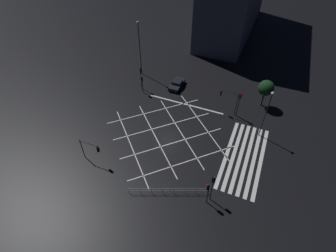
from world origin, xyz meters
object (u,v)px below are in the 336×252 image
(traffic_light_sw_main, at_px, (213,184))
(traffic_light_se_cross, at_px, (228,97))
(traffic_light_nw_cross, at_px, (91,148))
(traffic_light_ne_cross, at_px, (141,74))
(street_lamp_east, at_px, (139,43))
(street_lamp_west, at_px, (267,109))
(traffic_light_sw_cross, at_px, (208,190))
(street_tree_near, at_px, (266,88))
(traffic_light_ne_main, at_px, (142,81))
(traffic_light_se_main, at_px, (239,100))
(waiting_car, at_px, (177,84))

(traffic_light_sw_main, xyz_separation_m, traffic_light_se_cross, (16.08, 2.13, 0.08))
(traffic_light_sw_main, height_order, traffic_light_nw_cross, traffic_light_sw_main)
(traffic_light_ne_cross, distance_m, street_lamp_east, 5.94)
(street_lamp_west, bearing_deg, street_lamp_east, 70.82)
(traffic_light_sw_cross, height_order, street_lamp_east, street_lamp_east)
(traffic_light_se_cross, bearing_deg, traffic_light_sw_main, 97.55)
(street_tree_near, bearing_deg, traffic_light_sw_cross, 171.19)
(traffic_light_ne_cross, xyz_separation_m, street_tree_near, (3.49, -20.51, 0.37))
(traffic_light_sw_main, bearing_deg, traffic_light_sw_cross, 152.85)
(traffic_light_nw_cross, height_order, traffic_light_sw_cross, traffic_light_sw_cross)
(traffic_light_ne_cross, xyz_separation_m, traffic_light_ne_main, (-1.07, -0.66, -0.69))
(traffic_light_ne_main, height_order, traffic_light_sw_cross, traffic_light_sw_cross)
(traffic_light_se_main, height_order, street_lamp_east, street_lamp_east)
(traffic_light_nw_cross, xyz_separation_m, street_lamp_east, (21.76, 4.04, 3.78))
(traffic_light_ne_main, relative_size, traffic_light_sw_cross, 0.93)
(traffic_light_se_cross, distance_m, traffic_light_nw_cross, 21.56)
(traffic_light_se_main, distance_m, street_tree_near, 5.46)
(traffic_light_sw_main, distance_m, traffic_light_ne_main, 23.15)
(street_lamp_east, distance_m, street_tree_near, 23.02)
(waiting_car, bearing_deg, traffic_light_se_cross, 69.50)
(street_lamp_east, distance_m, waiting_car, 9.88)
(traffic_light_ne_main, distance_m, street_lamp_east, 7.37)
(traffic_light_se_cross, height_order, traffic_light_sw_cross, traffic_light_se_cross)
(traffic_light_se_cross, bearing_deg, traffic_light_ne_cross, -2.80)
(traffic_light_ne_cross, height_order, street_lamp_east, street_lamp_east)
(traffic_light_ne_cross, xyz_separation_m, waiting_car, (2.93, -5.61, -2.47))
(waiting_car, bearing_deg, traffic_light_se_main, 71.90)
(street_lamp_east, bearing_deg, traffic_light_ne_cross, -152.28)
(traffic_light_nw_cross, bearing_deg, traffic_light_se_cross, 50.42)
(traffic_light_sw_main, relative_size, traffic_light_se_main, 0.94)
(traffic_light_ne_cross, relative_size, traffic_light_se_main, 0.96)
(traffic_light_nw_cross, xyz_separation_m, traffic_light_se_main, (16.50, -15.51, 0.63))
(traffic_light_se_cross, distance_m, street_lamp_east, 18.79)
(traffic_light_se_main, bearing_deg, street_tree_near, 143.17)
(traffic_light_ne_cross, distance_m, traffic_light_ne_main, 1.43)
(traffic_light_se_cross, xyz_separation_m, waiting_car, (3.69, 9.86, -2.50))
(traffic_light_ne_cross, xyz_separation_m, traffic_light_se_cross, (-0.76, -15.47, 0.03))
(traffic_light_se_main, height_order, street_tree_near, street_tree_near)
(traffic_light_se_cross, xyz_separation_m, traffic_light_nw_cross, (-16.61, 13.73, -0.54))
(traffic_light_nw_cross, distance_m, waiting_car, 20.76)
(traffic_light_nw_cross, bearing_deg, waiting_car, 79.21)
(traffic_light_se_cross, height_order, traffic_light_se_main, traffic_light_se_main)
(traffic_light_se_cross, bearing_deg, street_lamp_west, 152.26)
(traffic_light_ne_cross, distance_m, street_lamp_west, 21.71)
(traffic_light_se_cross, bearing_deg, waiting_car, -20.50)
(traffic_light_sw_main, distance_m, traffic_light_ne_cross, 24.36)
(traffic_light_nw_cross, distance_m, traffic_light_sw_cross, 15.52)
(traffic_light_ne_cross, bearing_deg, traffic_light_sw_main, -43.74)
(traffic_light_sw_cross, distance_m, waiting_car, 23.60)
(street_lamp_east, bearing_deg, waiting_car, -100.46)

